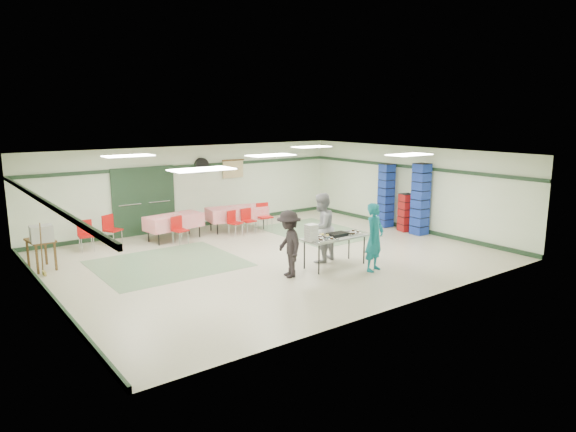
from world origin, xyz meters
TOP-DOWN VIEW (x-y plane):
  - floor at (0.00, 0.00)m, footprint 11.00×11.00m
  - ceiling at (0.00, 0.00)m, footprint 11.00×11.00m
  - wall_back at (0.00, 4.50)m, footprint 11.00×0.00m
  - wall_front at (0.00, -4.50)m, footprint 11.00×0.00m
  - wall_left at (-5.50, 0.00)m, footprint 0.00×9.00m
  - wall_right at (5.50, 0.00)m, footprint 0.00×9.00m
  - trim_back at (0.00, 4.47)m, footprint 11.00×0.06m
  - baseboard_back at (0.00, 4.47)m, footprint 11.00×0.06m
  - trim_left at (-5.47, 0.00)m, footprint 0.06×9.00m
  - baseboard_left at (-5.47, 0.00)m, footprint 0.06×9.00m
  - trim_right at (5.47, 0.00)m, footprint 0.06×9.00m
  - baseboard_right at (5.47, 0.00)m, footprint 0.06×9.00m
  - green_patch_a at (-2.50, 1.00)m, footprint 3.50×3.00m
  - green_patch_b at (2.80, 1.50)m, footprint 2.50×3.50m
  - double_door_left at (-2.20, 4.44)m, footprint 0.90×0.06m
  - double_door_right at (-1.25, 4.44)m, footprint 0.90×0.06m
  - door_frame at (-1.73, 4.42)m, footprint 2.00×0.03m
  - wall_fan at (0.30, 4.44)m, footprint 0.50×0.10m
  - scroll_banner at (1.50, 4.44)m, footprint 0.80×0.02m
  - serving_table at (0.73, -1.70)m, footprint 1.71×0.70m
  - sheet_tray_right at (1.30, -1.76)m, footprint 0.58×0.44m
  - sheet_tray_mid at (0.65, -1.57)m, footprint 0.59×0.45m
  - sheet_tray_left at (0.23, -1.80)m, footprint 0.64×0.49m
  - baking_pan at (0.82, -1.70)m, footprint 0.51×0.32m
  - foam_box_stack at (-0.03, -1.70)m, footprint 0.25×0.23m
  - volunteer_teal at (1.25, -2.53)m, footprint 0.69×0.54m
  - volunteer_grey at (0.73, -1.17)m, footprint 1.02×0.89m
  - volunteer_dark at (-0.67, -1.68)m, footprint 0.85×1.14m
  - dining_table_a at (0.90, 3.23)m, footprint 2.02×1.14m
  - dining_table_b at (-1.30, 3.23)m, footprint 1.80×1.00m
  - chair_a at (0.93, 2.66)m, footprint 0.38×0.38m
  - chair_b at (0.42, 2.65)m, footprint 0.45×0.45m
  - chair_c at (1.56, 2.67)m, footprint 0.46×0.46m
  - chair_d at (-1.42, 2.66)m, footprint 0.45×0.45m
  - chair_loose_a at (-3.04, 3.71)m, footprint 0.55×0.55m
  - chair_loose_b at (-3.79, 3.51)m, footprint 0.43×0.43m
  - crate_stack_blue_a at (5.15, -0.72)m, footprint 0.45×0.45m
  - crate_stack_red at (5.15, -0.16)m, footprint 0.46×0.46m
  - crate_stack_blue_b at (5.15, 0.70)m, footprint 0.45×0.45m
  - printer_table at (-5.15, 2.39)m, footprint 0.61×0.86m
  - office_printer at (-5.15, 2.15)m, footprint 0.51×0.45m
  - broom at (-5.23, 1.88)m, footprint 0.03×0.20m

SIDE VIEW (x-z plane):
  - floor at x=0.00m, z-range 0.00..0.00m
  - green_patch_a at x=-2.50m, z-range 0.00..0.01m
  - green_patch_b at x=2.80m, z-range 0.00..0.01m
  - baseboard_back at x=0.00m, z-range 0.00..0.12m
  - baseboard_left at x=-5.47m, z-range 0.00..0.12m
  - baseboard_right at x=5.47m, z-range 0.00..0.12m
  - chair_b at x=0.42m, z-range 0.08..0.86m
  - chair_a at x=0.93m, z-range 0.09..0.88m
  - chair_d at x=-1.42m, z-range 0.09..0.91m
  - chair_loose_b at x=-3.79m, z-range 0.10..0.95m
  - chair_loose_a at x=-3.04m, z-range 0.10..0.98m
  - chair_c at x=1.56m, z-range 0.10..1.00m
  - dining_table_b at x=-1.30m, z-range 0.19..0.95m
  - dining_table_a at x=0.90m, z-range 0.19..0.95m
  - crate_stack_red at x=5.15m, z-range 0.00..1.22m
  - printer_table at x=-5.15m, z-range 0.26..1.00m
  - broom at x=-5.23m, z-range 0.03..1.27m
  - serving_table at x=0.73m, z-range 0.33..1.09m
  - sheet_tray_right at x=1.30m, z-range 0.76..0.78m
  - sheet_tray_mid at x=0.65m, z-range 0.76..0.78m
  - sheet_tray_left at x=0.23m, z-range 0.76..0.78m
  - volunteer_dark at x=-0.67m, z-range 0.00..1.56m
  - baking_pan at x=0.82m, z-range 0.76..0.84m
  - volunteer_teal at x=1.25m, z-range 0.00..1.65m
  - volunteer_grey at x=0.73m, z-range 0.00..1.77m
  - office_printer at x=-5.15m, z-range 0.74..1.13m
  - foam_box_stack at x=-0.03m, z-range 0.76..1.17m
  - double_door_left at x=-2.20m, z-range 0.00..2.10m
  - double_door_right at x=-1.25m, z-range 0.00..2.10m
  - door_frame at x=-1.73m, z-range -0.02..2.12m
  - crate_stack_blue_b at x=5.15m, z-range 0.00..2.11m
  - crate_stack_blue_a at x=5.15m, z-range 0.00..2.24m
  - wall_back at x=0.00m, z-range -4.15..6.85m
  - wall_front at x=0.00m, z-range -4.15..6.85m
  - wall_left at x=-5.50m, z-range -3.15..5.85m
  - wall_right at x=5.50m, z-range -3.15..5.85m
  - scroll_banner at x=1.50m, z-range 1.55..2.15m
  - trim_back at x=0.00m, z-range 2.00..2.10m
  - trim_left at x=-5.47m, z-range 2.00..2.10m
  - trim_right at x=5.47m, z-range 2.00..2.10m
  - wall_fan at x=0.30m, z-range 1.80..2.30m
  - ceiling at x=0.00m, z-range 2.70..2.70m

